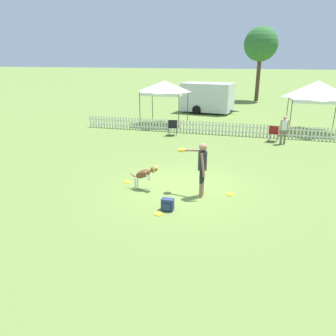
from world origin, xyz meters
The scene contains 15 objects.
ground_plane centered at (0.00, 0.00, 0.00)m, with size 240.00×240.00×0.00m, color olive.
handler_person centered at (0.62, -0.49, 1.12)m, with size 1.02×0.71×1.76m.
leaping_dog centered at (-1.30, -0.43, 0.56)m, with size 1.08×0.32×0.89m.
frisbee_near_handler centered at (-2.13, 0.02, 0.01)m, with size 0.26×0.26×0.02m.
frisbee_near_dog centered at (-0.29, -2.12, 0.01)m, with size 0.26×0.26×0.02m.
frisbee_midfield centered at (1.57, -0.13, 0.01)m, with size 0.26×0.26×0.02m.
backpack_on_grass centered at (-0.11, -1.80, 0.18)m, with size 0.36×0.25×0.37m.
picket_fence centered at (0.00, 8.47, 0.37)m, with size 16.41×0.04×0.74m.
folding_chair_blue_left centered at (3.07, 7.63, 0.52)m, with size 0.57×0.59×0.87m.
folding_chair_center centered at (-2.44, 7.57, 0.56)m, with size 0.60×0.62×0.92m.
canopy_tent_main centered at (-3.80, 10.65, 2.39)m, with size 2.59×2.59×2.82m.
canopy_tent_secondary centered at (5.37, 10.84, 2.40)m, with size 2.87×2.87×2.99m.
spectator_standing centered at (3.52, 7.20, 0.88)m, with size 0.41×0.27×1.47m.
equipment_trailer centered at (-1.87, 16.23, 1.23)m, with size 4.81×2.80×2.32m.
tree_left_grove centered at (1.81, 24.90, 5.39)m, with size 3.26×3.26×7.08m.
Camera 1 is at (2.25, -10.18, 4.27)m, focal length 35.00 mm.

